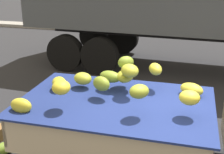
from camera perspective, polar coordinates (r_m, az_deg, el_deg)
curb_strip at (r=14.29m, az=14.88°, el=7.62°), size 80.00×0.80×0.16m
fallen_banana_bunch_near_tailgate at (r=5.58m, az=-19.35°, el=-12.32°), size 0.37×0.44×0.20m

